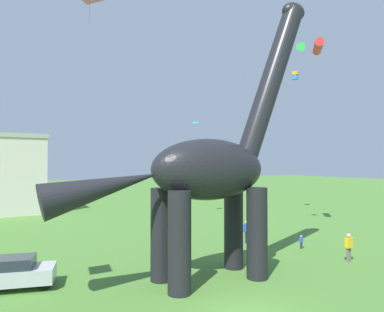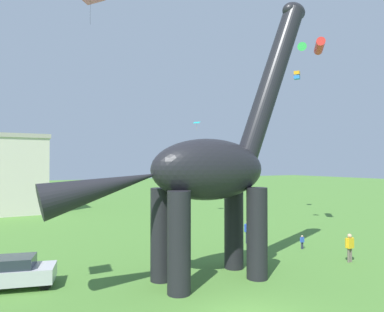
# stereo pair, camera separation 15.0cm
# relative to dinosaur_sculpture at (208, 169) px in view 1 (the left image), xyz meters

# --- Properties ---
(dinosaur_sculpture) EXTENTS (15.36, 3.25, 16.06)m
(dinosaur_sculpture) POSITION_rel_dinosaur_sculpture_xyz_m (0.00, 0.00, 0.00)
(dinosaur_sculpture) COLOR black
(dinosaur_sculpture) RESTS_ON ground_plane
(parked_sedan_left) EXTENTS (4.51, 2.75, 1.55)m
(parked_sedan_left) POSITION_rel_dinosaur_sculpture_xyz_m (-9.26, 3.43, -5.00)
(parked_sedan_left) COLOR #B7B7BC
(parked_sedan_left) RESTS_ON ground_plane
(person_strolling_adult) EXTENTS (0.37, 0.16, 0.98)m
(person_strolling_adult) POSITION_rel_dinosaur_sculpture_xyz_m (9.31, 2.49, -5.22)
(person_strolling_adult) COLOR #2D3347
(person_strolling_adult) RESTS_ON ground_plane
(person_far_spectator) EXTENTS (0.66, 0.29, 1.76)m
(person_far_spectator) POSITION_rel_dinosaur_sculpture_xyz_m (9.42, -1.34, -4.74)
(person_far_spectator) COLOR #6B6056
(person_far_spectator) RESTS_ON ground_plane
(person_vendor_side) EXTENTS (0.65, 0.28, 1.73)m
(person_vendor_side) POSITION_rel_dinosaur_sculpture_xyz_m (7.01, 5.81, -4.76)
(person_vendor_side) COLOR #2D3347
(person_vendor_side) RESTS_ON ground_plane
(kite_far_left) EXTENTS (2.74, 2.72, 0.78)m
(kite_far_left) POSITION_rel_dinosaur_sculpture_xyz_m (14.15, 5.54, 10.41)
(kite_far_left) COLOR red
(kite_high_right) EXTENTS (0.91, 0.93, 0.99)m
(kite_high_right) POSITION_rel_dinosaur_sculpture_xyz_m (9.85, 19.00, 4.93)
(kite_high_right) COLOR #19B2B7
(kite_near_low) EXTENTS (0.88, 0.88, 0.90)m
(kite_near_low) POSITION_rel_dinosaur_sculpture_xyz_m (20.41, 14.02, 10.52)
(kite_near_low) COLOR orange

